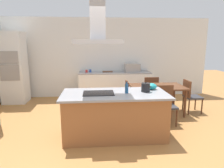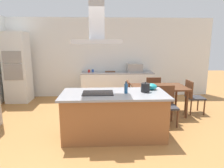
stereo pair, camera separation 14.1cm
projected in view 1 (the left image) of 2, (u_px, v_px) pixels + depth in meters
name	position (u px, v px, depth m)	size (l,w,h in m)	color
ground	(109.00, 111.00, 5.65)	(16.00, 16.00, 0.00)	#AD753D
wall_back	(106.00, 58.00, 7.08)	(7.20, 0.10, 2.70)	white
kitchen_island	(115.00, 114.00, 4.09)	(2.08, 1.01, 0.90)	#995B33
cooktop	(99.00, 93.00, 3.97)	(0.60, 0.44, 0.01)	black
tea_kettle	(146.00, 87.00, 4.09)	(0.23, 0.18, 0.20)	black
olive_oil_bottle	(127.00, 88.00, 3.97)	(0.07, 0.07, 0.23)	navy
mixing_bowl	(151.00, 86.00, 4.31)	(0.24, 0.24, 0.13)	teal
back_counter	(115.00, 85.00, 6.93)	(2.40, 0.62, 0.90)	white
countertop_microwave	(132.00, 68.00, 6.86)	(0.50, 0.38, 0.28)	#9E9993
coffee_mug_red	(87.00, 71.00, 6.73)	(0.08, 0.08, 0.09)	red
coffee_mug_blue	(90.00, 71.00, 6.81)	(0.08, 0.08, 0.09)	#2D56B2
cutting_board	(108.00, 72.00, 6.86)	(0.34, 0.24, 0.02)	#59331E
wall_oven_stack	(14.00, 68.00, 6.30)	(0.70, 0.66, 2.20)	white
dining_table	(157.00, 89.00, 5.38)	(1.40, 0.90, 0.75)	#59331E
chair_at_left_end	(123.00, 96.00, 5.33)	(0.42, 0.42, 0.89)	#333338
chair_at_right_end	(190.00, 94.00, 5.48)	(0.42, 0.42, 0.89)	#333338
chair_facing_back_wall	(150.00, 89.00, 6.06)	(0.42, 0.42, 0.89)	#333338
chair_facing_island	(166.00, 102.00, 4.76)	(0.42, 0.42, 0.89)	#333338
range_hood	(98.00, 30.00, 3.73)	(0.90, 0.55, 0.78)	#ADADB2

